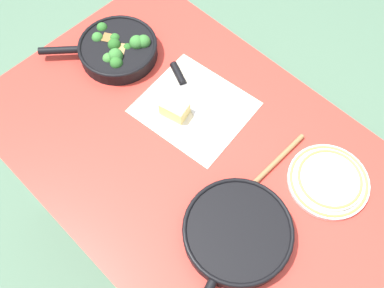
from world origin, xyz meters
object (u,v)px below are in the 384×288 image
Objects in this scene: skillet_eggs at (237,233)px; dinner_plate_stack at (329,180)px; wooden_spoon at (253,184)px; cheese_block at (175,109)px; grater_knife at (186,89)px; skillet_broccoli at (118,49)px.

skillet_eggs is 1.86× the size of dinner_plate_stack.
skillet_eggs reaches higher than wooden_spoon.
wooden_spoon is at bearing 47.20° from dinner_plate_stack.
skillet_eggs is at bearing 74.76° from dinner_plate_stack.
cheese_block reaches higher than wooden_spoon.
grater_knife is 1.25× the size of dinner_plate_stack.
dinner_plate_stack is (-0.08, -0.30, -0.01)m from skillet_eggs.
cheese_block is at bearing -91.50° from wooden_spoon.
skillet_eggs is 4.73× the size of cheese_block.
skillet_eggs is at bearing 24.73° from wooden_spoon.
skillet_eggs is 1.20× the size of wooden_spoon.
cheese_block is 0.39× the size of dinner_plate_stack.
skillet_broccoli is 0.27m from grater_knife.
cheese_block is at bearing 16.85° from dinner_plate_stack.
grater_knife is at bearing 6.69° from dinner_plate_stack.
skillet_broccoli is 0.62m from wooden_spoon.
cheese_block is at bearing 126.31° from skillet_broccoli.
dinner_plate_stack is at bearing -163.15° from cheese_block.
grater_knife is (0.36, -0.10, 0.00)m from wooden_spoon.
wooden_spoon is (0.06, -0.14, -0.02)m from skillet_eggs.
cheese_block is at bearing -43.38° from grater_knife.
cheese_block is (0.39, -0.15, -0.00)m from skillet_eggs.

